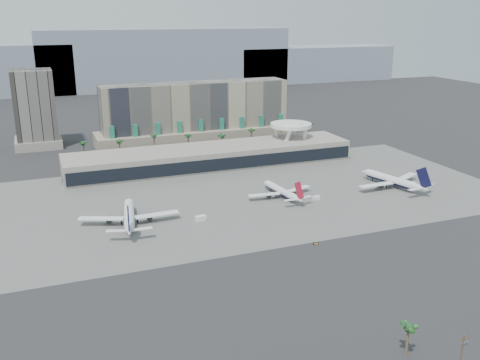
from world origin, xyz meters
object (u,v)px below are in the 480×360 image
object	(u,v)px
airliner_centre	(282,191)
taxiway_sign	(316,243)
airliner_left	(129,216)
service_vehicle_a	(201,218)
service_vehicle_b	(316,198)
utility_pole	(462,352)
airliner_right	(393,180)

from	to	relation	value
airliner_centre	taxiway_sign	xyz separation A→B (m)	(-11.76, -56.68, -2.72)
airliner_left	taxiway_sign	size ratio (longest dim) A/B	21.22
service_vehicle_a	service_vehicle_b	bearing A→B (deg)	-5.78
airliner_centre	taxiway_sign	bearing A→B (deg)	-108.23
service_vehicle_b	service_vehicle_a	bearing A→B (deg)	-177.33
airliner_left	service_vehicle_a	xyz separation A→B (m)	(30.03, -7.13, -2.78)
utility_pole	airliner_right	distance (m)	155.54
airliner_right	service_vehicle_b	xyz separation A→B (m)	(-46.91, -3.09, -2.98)
utility_pole	service_vehicle_b	distance (m)	135.09
airliner_left	service_vehicle_b	xyz separation A→B (m)	(91.11, -0.75, -3.00)
taxiway_sign	airliner_right	bearing A→B (deg)	39.27
taxiway_sign	service_vehicle_b	bearing A→B (deg)	65.80
airliner_right	taxiway_sign	distance (m)	88.72
utility_pole	taxiway_sign	world-z (taller)	utility_pole
airliner_left	airliner_centre	distance (m)	77.32
airliner_left	airliner_right	xyz separation A→B (m)	(138.02, 2.34, -0.02)
airliner_right	service_vehicle_a	bearing A→B (deg)	170.40
utility_pole	airliner_right	bearing A→B (deg)	59.74
utility_pole	service_vehicle_a	distance (m)	128.45
airliner_centre	service_vehicle_b	world-z (taller)	airliner_centre
airliner_right	service_vehicle_b	size ratio (longest dim) A/B	12.55
utility_pole	taxiway_sign	distance (m)	84.36
utility_pole	service_vehicle_b	world-z (taller)	utility_pole
airliner_left	taxiway_sign	bearing A→B (deg)	-26.93
airliner_left	airliner_centre	size ratio (longest dim) A/B	1.22
airliner_left	airliner_centre	bearing A→B (deg)	15.92
service_vehicle_b	taxiway_sign	size ratio (longest dim) A/B	1.66
service_vehicle_a	airliner_right	bearing A→B (deg)	-6.73
airliner_centre	airliner_right	distance (m)	61.52
airliner_left	service_vehicle_b	distance (m)	91.17
airliner_centre	service_vehicle_b	xyz separation A→B (m)	(14.28, -9.38, -2.30)
airliner_right	service_vehicle_a	distance (m)	108.44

